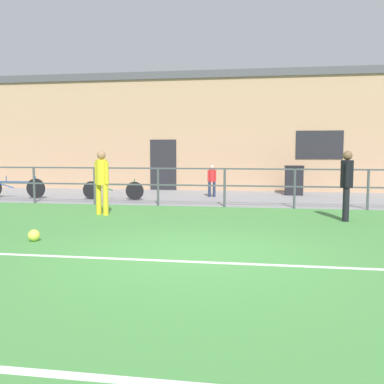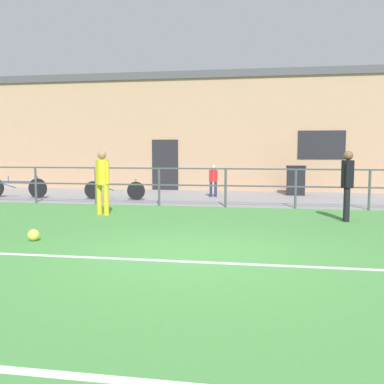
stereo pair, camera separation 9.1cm
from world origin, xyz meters
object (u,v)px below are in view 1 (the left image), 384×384
(player_goalkeeper, at_px, (347,181))
(bicycle_parked_1, at_px, (113,190))
(soccer_ball_match, at_px, (34,235))
(spectator_child, at_px, (212,179))
(trash_bin_1, at_px, (294,180))
(player_striker, at_px, (102,179))
(bicycle_parked_0, at_px, (14,188))

(player_goalkeeper, relative_size, bicycle_parked_1, 0.79)
(soccer_ball_match, xyz_separation_m, spectator_child, (2.38, 7.98, 0.56))
(bicycle_parked_1, distance_m, trash_bin_1, 6.60)
(player_striker, distance_m, bicycle_parked_0, 5.51)
(player_goalkeeper, height_order, soccer_ball_match, player_goalkeeper)
(player_goalkeeper, bearing_deg, bicycle_parked_1, -106.44)
(player_goalkeeper, height_order, bicycle_parked_0, player_goalkeeper)
(player_goalkeeper, xyz_separation_m, bicycle_parked_1, (-6.90, 3.21, -0.60))
(soccer_ball_match, bearing_deg, player_goalkeeper, 28.90)
(spectator_child, bearing_deg, player_striker, 49.62)
(bicycle_parked_0, bearing_deg, trash_bin_1, 14.82)
(player_goalkeeper, bearing_deg, player_striker, -81.27)
(spectator_child, height_order, bicycle_parked_0, spectator_child)
(player_goalkeeper, bearing_deg, soccer_ball_match, -52.58)
(soccer_ball_match, xyz_separation_m, bicycle_parked_1, (-0.79, 6.58, 0.23))
(player_striker, xyz_separation_m, trash_bin_1, (5.23, 5.79, -0.37))
(soccer_ball_match, height_order, trash_bin_1, trash_bin_1)
(player_striker, bearing_deg, player_goalkeeper, -156.04)
(spectator_child, distance_m, bicycle_parked_0, 6.90)
(player_goalkeeper, height_order, player_striker, player_goalkeeper)
(bicycle_parked_1, bearing_deg, player_goalkeeper, -24.96)
(soccer_ball_match, distance_m, bicycle_parked_1, 6.63)
(soccer_ball_match, relative_size, trash_bin_1, 0.20)
(player_goalkeeper, xyz_separation_m, spectator_child, (-3.73, 4.61, -0.28))
(spectator_child, xyz_separation_m, trash_bin_1, (2.91, 1.16, -0.10))
(spectator_child, height_order, bicycle_parked_1, spectator_child)
(soccer_ball_match, relative_size, bicycle_parked_0, 0.09)
(player_striker, bearing_deg, bicycle_parked_1, -51.53)
(trash_bin_1, bearing_deg, player_goalkeeper, -81.97)
(trash_bin_1, bearing_deg, bicycle_parked_0, -165.18)
(spectator_child, bearing_deg, soccer_ball_match, 59.64)
(spectator_child, bearing_deg, bicycle_parked_0, -2.06)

